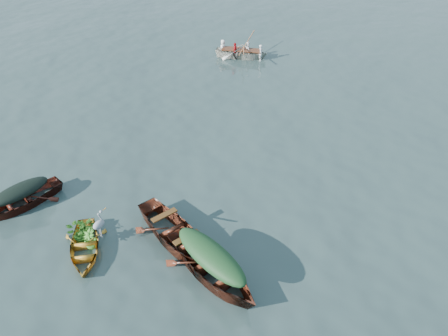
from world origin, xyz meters
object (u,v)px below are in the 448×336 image
(dark_covered_boat, at_px, (24,205))
(heron, at_px, (100,228))
(open_wooden_boat, at_px, (177,243))
(yellow_dinghy, at_px, (85,252))
(rowed_boat, at_px, (241,58))
(green_tarp_boat, at_px, (212,276))

(dark_covered_boat, relative_size, heron, 3.90)
(open_wooden_boat, xyz_separation_m, heron, (-1.62, -1.44, 0.84))
(yellow_dinghy, distance_m, rowed_boat, 15.46)
(yellow_dinghy, relative_size, dark_covered_boat, 0.81)
(yellow_dinghy, relative_size, open_wooden_boat, 0.60)
(yellow_dinghy, height_order, rowed_boat, rowed_boat)
(green_tarp_boat, relative_size, open_wooden_boat, 0.99)
(dark_covered_boat, bearing_deg, rowed_boat, 101.46)
(green_tarp_boat, relative_size, rowed_boat, 1.18)
(dark_covered_boat, height_order, rowed_boat, rowed_boat)
(open_wooden_boat, distance_m, rowed_boat, 14.43)
(rowed_boat, bearing_deg, heron, 174.20)
(dark_covered_boat, distance_m, green_tarp_boat, 7.03)
(yellow_dinghy, distance_m, green_tarp_boat, 3.87)
(yellow_dinghy, relative_size, green_tarp_boat, 0.60)
(green_tarp_boat, relative_size, heron, 5.27)
(open_wooden_boat, bearing_deg, green_tarp_boat, -87.67)
(open_wooden_boat, bearing_deg, yellow_dinghy, 149.26)
(green_tarp_boat, xyz_separation_m, open_wooden_boat, (-1.62, 0.38, 0.00))
(dark_covered_boat, distance_m, open_wooden_boat, 5.55)
(yellow_dinghy, distance_m, open_wooden_boat, 2.71)
(rowed_boat, relative_size, heron, 4.45)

